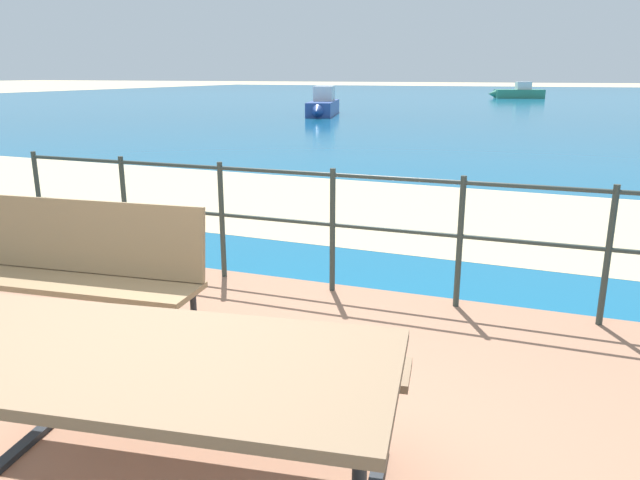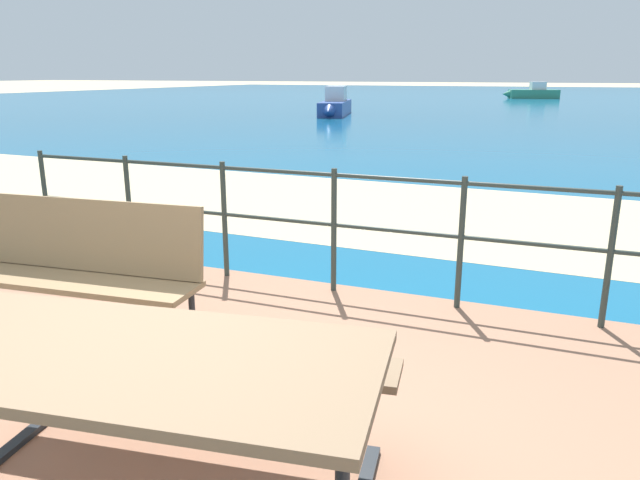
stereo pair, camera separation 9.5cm
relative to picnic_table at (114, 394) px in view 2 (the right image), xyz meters
name	(u,v)px [view 2 (the right image)]	position (x,y,z in m)	size (l,w,h in m)	color
patio_paving	(138,476)	(-0.23, 0.34, -0.64)	(6.40, 5.20, 0.06)	#996B51
sea_water	(540,101)	(-0.23, 40.34, -0.66)	(90.00, 90.00, 0.01)	#145B84
beach_strip	(422,213)	(-0.23, 6.05, -0.66)	(54.00, 3.85, 0.01)	tan
picnic_table	(114,394)	(0.00, 0.00, 0.00)	(2.07, 1.74, 0.77)	#7A6047
park_bench	(75,260)	(-1.44, 1.34, -0.07)	(1.74, 0.58, 0.91)	#8C704C
railing_fence	(334,216)	(-0.23, 2.80, 0.00)	(5.94, 0.04, 0.98)	#2D3833
boat_near	(533,93)	(-0.89, 44.60, -0.27)	(3.91, 2.18, 1.14)	#338466
boat_mid	(335,105)	(-7.79, 23.17, -0.24)	(1.94, 4.59, 1.20)	#2D478C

